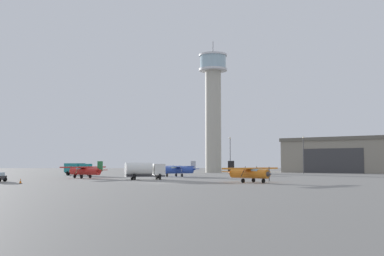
% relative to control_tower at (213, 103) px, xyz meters
% --- Properties ---
extents(ground_plane, '(400.00, 400.00, 0.00)m').
position_rel_control_tower_xyz_m(ground_plane, '(-12.97, -67.54, -20.24)').
color(ground_plane, gray).
extents(control_tower, '(8.19, 8.19, 38.49)m').
position_rel_control_tower_xyz_m(control_tower, '(0.00, 0.00, 0.00)').
color(control_tower, '#B2AD9E').
rests_on(control_tower, ground_plane).
extents(hangar, '(37.83, 35.75, 10.11)m').
position_rel_control_tower_xyz_m(hangar, '(38.81, 2.14, -15.17)').
color(hangar, gray).
rests_on(hangar, ground_plane).
extents(airplane_orange, '(8.84, 8.16, 3.06)m').
position_rel_control_tower_xyz_m(airplane_orange, '(-1.01, -68.14, -18.81)').
color(airplane_orange, orange).
rests_on(airplane_orange, ground_plane).
extents(airplane_red, '(7.84, 9.63, 3.08)m').
position_rel_control_tower_xyz_m(airplane_red, '(-27.48, -48.38, -18.80)').
color(airplane_red, red).
rests_on(airplane_red, ground_plane).
extents(airplane_blue, '(8.12, 10.11, 3.18)m').
position_rel_control_tower_xyz_m(airplane_blue, '(-10.53, -38.96, -18.75)').
color(airplane_blue, '#2847A8').
rests_on(airplane_blue, ground_plane).
extents(truck_fuel_tanker_white, '(6.83, 4.16, 2.84)m').
position_rel_control_tower_xyz_m(truck_fuel_tanker_white, '(-16.40, -56.02, -18.62)').
color(truck_fuel_tanker_white, '#38383D').
rests_on(truck_fuel_tanker_white, ground_plane).
extents(truck_box_teal, '(6.62, 5.77, 2.71)m').
position_rel_control_tower_xyz_m(truck_box_teal, '(-32.67, -29.72, -18.67)').
color(truck_box_teal, '#38383D').
rests_on(truck_box_teal, ground_plane).
extents(car_orange, '(2.54, 4.34, 1.37)m').
position_rel_control_tower_xyz_m(car_orange, '(6.45, -31.93, -19.50)').
color(car_orange, orange).
rests_on(car_orange, ground_plane).
extents(light_post_west, '(0.44, 0.44, 9.48)m').
position_rel_control_tower_xyz_m(light_post_west, '(3.19, -13.44, -14.65)').
color(light_post_west, '#38383D').
rests_on(light_post_west, ground_plane).
extents(light_post_east, '(0.44, 0.44, 9.68)m').
position_rel_control_tower_xyz_m(light_post_east, '(22.29, -13.90, -14.55)').
color(light_post_east, '#38383D').
rests_on(light_post_east, ground_plane).
extents(traffic_cone_near_left, '(0.36, 0.36, 0.68)m').
position_rel_control_tower_xyz_m(traffic_cone_near_left, '(-32.18, -69.62, -19.90)').
color(traffic_cone_near_left, black).
rests_on(traffic_cone_near_left, ground_plane).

